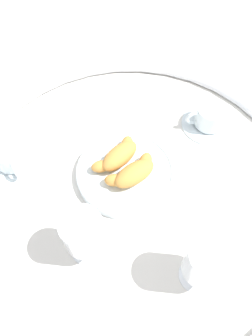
{
  "coord_description": "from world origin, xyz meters",
  "views": [
    {
      "loc": [
        -0.18,
        -0.3,
        0.63
      ],
      "look_at": [
        0.0,
        0.03,
        0.03
      ],
      "focal_mm": 33.63,
      "sensor_mm": 36.0,
      "label": 1
    }
  ],
  "objects_px": {
    "pastry_plate": "(126,172)",
    "coffee_cup_near": "(11,157)",
    "juice_glass_left": "(206,263)",
    "croissant_large": "(133,172)",
    "croissant_small": "(117,156)",
    "juice_glass_right": "(83,234)",
    "coffee_cup_far": "(209,118)"
  },
  "relations": [
    {
      "from": "juice_glass_right",
      "to": "croissant_small",
      "type": "bearing_deg",
      "value": 44.76
    },
    {
      "from": "pastry_plate",
      "to": "juice_glass_left",
      "type": "relative_size",
      "value": 1.62
    },
    {
      "from": "croissant_small",
      "to": "juice_glass_left",
      "type": "xyz_separation_m",
      "value": [
        0.01,
        -0.3,
        0.05
      ]
    },
    {
      "from": "croissant_large",
      "to": "coffee_cup_near",
      "type": "bearing_deg",
      "value": 140.42
    },
    {
      "from": "pastry_plate",
      "to": "coffee_cup_far",
      "type": "distance_m",
      "value": 0.26
    },
    {
      "from": "juice_glass_left",
      "to": "croissant_large",
      "type": "bearing_deg",
      "value": 90.58
    },
    {
      "from": "coffee_cup_near",
      "to": "coffee_cup_far",
      "type": "bearing_deg",
      "value": -15.52
    },
    {
      "from": "coffee_cup_far",
      "to": "juice_glass_left",
      "type": "relative_size",
      "value": 0.97
    },
    {
      "from": "pastry_plate",
      "to": "juice_glass_right",
      "type": "bearing_deg",
      "value": -142.73
    },
    {
      "from": "pastry_plate",
      "to": "juice_glass_right",
      "type": "relative_size",
      "value": 1.62
    },
    {
      "from": "croissant_large",
      "to": "coffee_cup_far",
      "type": "xyz_separation_m",
      "value": [
        0.25,
        0.05,
        -0.02
      ]
    },
    {
      "from": "coffee_cup_near",
      "to": "juice_glass_right",
      "type": "distance_m",
      "value": 0.29
    },
    {
      "from": "croissant_large",
      "to": "coffee_cup_near",
      "type": "distance_m",
      "value": 0.29
    },
    {
      "from": "coffee_cup_near",
      "to": "juice_glass_left",
      "type": "bearing_deg",
      "value": -62.26
    },
    {
      "from": "juice_glass_right",
      "to": "coffee_cup_near",
      "type": "bearing_deg",
      "value": 102.96
    },
    {
      "from": "croissant_small",
      "to": "juice_glass_right",
      "type": "bearing_deg",
      "value": -135.24
    },
    {
      "from": "croissant_large",
      "to": "juice_glass_left",
      "type": "relative_size",
      "value": 0.97
    },
    {
      "from": "coffee_cup_far",
      "to": "juice_glass_right",
      "type": "distance_m",
      "value": 0.44
    },
    {
      "from": "coffee_cup_near",
      "to": "juice_glass_left",
      "type": "height_order",
      "value": "juice_glass_left"
    },
    {
      "from": "pastry_plate",
      "to": "coffee_cup_far",
      "type": "bearing_deg",
      "value": 6.08
    },
    {
      "from": "croissant_small",
      "to": "croissant_large",
      "type": "bearing_deg",
      "value": -80.1
    },
    {
      "from": "coffee_cup_near",
      "to": "croissant_small",
      "type": "bearing_deg",
      "value": -31.3
    },
    {
      "from": "croissant_small",
      "to": "coffee_cup_far",
      "type": "bearing_deg",
      "value": -0.62
    },
    {
      "from": "coffee_cup_near",
      "to": "juice_glass_right",
      "type": "height_order",
      "value": "juice_glass_right"
    },
    {
      "from": "croissant_small",
      "to": "juice_glass_left",
      "type": "relative_size",
      "value": 0.94
    },
    {
      "from": "coffee_cup_near",
      "to": "coffee_cup_far",
      "type": "height_order",
      "value": "same"
    },
    {
      "from": "croissant_large",
      "to": "coffee_cup_far",
      "type": "relative_size",
      "value": 1.0
    },
    {
      "from": "pastry_plate",
      "to": "coffee_cup_near",
      "type": "distance_m",
      "value": 0.27
    },
    {
      "from": "juice_glass_left",
      "to": "juice_glass_right",
      "type": "xyz_separation_m",
      "value": [
        -0.16,
        0.15,
        -0.0
      ]
    },
    {
      "from": "croissant_large",
      "to": "juice_glass_left",
      "type": "bearing_deg",
      "value": -89.42
    },
    {
      "from": "croissant_small",
      "to": "coffee_cup_far",
      "type": "height_order",
      "value": "croissant_small"
    },
    {
      "from": "juice_glass_left",
      "to": "pastry_plate",
      "type": "bearing_deg",
      "value": 91.4
    }
  ]
}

